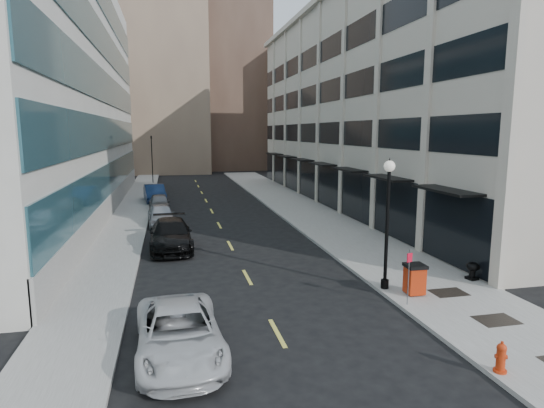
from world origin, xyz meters
name	(u,v)px	position (x,y,z in m)	size (l,w,h in m)	color
ground	(293,362)	(0.00, 0.00, 0.00)	(160.00, 160.00, 0.00)	black
sidewalk_right	(319,220)	(7.50, 20.00, 0.07)	(5.00, 80.00, 0.15)	gray
sidewalk_left	(124,228)	(-6.50, 20.00, 0.07)	(3.00, 80.00, 0.15)	gray
building_right	(395,105)	(16.94, 26.99, 8.99)	(15.30, 46.50, 18.25)	#B4AA98
skyline_tan_near	(163,87)	(-4.00, 68.00, 14.00)	(14.00, 18.00, 28.00)	#90785E
skyline_brown	(231,73)	(8.00, 72.00, 17.00)	(12.00, 16.00, 34.00)	brown
skyline_tan_far	(108,107)	(-14.00, 78.00, 11.00)	(12.00, 14.00, 22.00)	#90785E
skyline_stone	(293,112)	(18.00, 66.00, 10.00)	(10.00, 14.00, 20.00)	#B4AA98
grate_mid	(496,320)	(7.60, 1.00, 0.15)	(1.40, 1.00, 0.01)	black
grate_far	(449,292)	(7.60, 3.80, 0.15)	(1.40, 1.00, 0.01)	black
road_centerline	(224,234)	(0.00, 17.00, 0.01)	(0.15, 68.20, 0.01)	#D8CC4C
traffic_signal	(151,139)	(-5.50, 48.00, 5.72)	(0.66, 0.66, 6.98)	black
car_white_van	(179,333)	(-3.20, 1.11, 0.74)	(2.46, 5.34, 1.48)	silver
car_black_pickup	(171,235)	(-3.39, 14.00, 0.83)	(2.32, 5.71, 1.66)	black
car_silver_sedan	(161,214)	(-4.04, 21.00, 0.77)	(1.82, 4.53, 1.54)	#9B9DA3
car_blue_sedan	(155,194)	(-4.80, 31.99, 0.84)	(1.77, 5.07, 1.67)	navy
car_grey_sedan	(159,203)	(-4.28, 27.00, 0.72)	(1.69, 4.20, 1.43)	slate
fire_hydrant	(501,357)	(5.30, -2.00, 0.58)	(0.36, 0.36, 0.88)	red
trash_bin	(415,278)	(6.12, 3.95, 0.82)	(0.79, 0.88, 1.25)	#B1290B
lamppost	(388,213)	(5.30, 4.87, 3.36)	(0.45, 0.45, 5.46)	black
sign_post	(409,269)	(5.30, 2.99, 1.56)	(0.25, 0.11, 2.16)	slate
urn_planter	(473,269)	(9.60, 5.07, 0.63)	(0.57, 0.57, 0.79)	black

